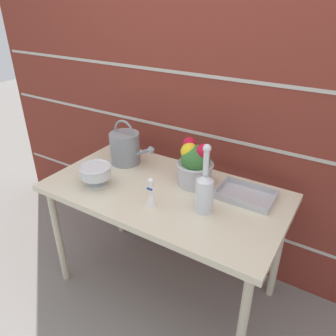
% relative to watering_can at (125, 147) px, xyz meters
% --- Properties ---
extents(ground_plane, '(12.00, 12.00, 0.00)m').
position_rel_watering_can_xyz_m(ground_plane, '(0.39, -0.15, -0.84)').
color(ground_plane, gray).
extents(brick_wall, '(3.60, 0.08, 2.20)m').
position_rel_watering_can_xyz_m(brick_wall, '(0.39, 0.32, 0.26)').
color(brick_wall, maroon).
rests_on(brick_wall, ground_plane).
extents(patio_table, '(1.33, 0.71, 0.74)m').
position_rel_watering_can_xyz_m(patio_table, '(0.39, -0.15, -0.17)').
color(patio_table, beige).
rests_on(patio_table, ground_plane).
extents(watering_can, '(0.33, 0.19, 0.29)m').
position_rel_watering_can_xyz_m(watering_can, '(0.00, 0.00, 0.00)').
color(watering_can, gray).
rests_on(watering_can, patio_table).
extents(crystal_pedestal_bowl, '(0.18, 0.18, 0.12)m').
position_rel_watering_can_xyz_m(crystal_pedestal_bowl, '(0.03, -0.31, -0.03)').
color(crystal_pedestal_bowl, silver).
rests_on(crystal_pedestal_bowl, patio_table).
extents(flower_planter, '(0.21, 0.21, 0.26)m').
position_rel_watering_can_xyz_m(flower_planter, '(0.50, -0.01, 0.02)').
color(flower_planter, '#BCBCC1').
rests_on(flower_planter, patio_table).
extents(glass_decanter, '(0.09, 0.09, 0.36)m').
position_rel_watering_can_xyz_m(glass_decanter, '(0.66, -0.21, 0.02)').
color(glass_decanter, silver).
rests_on(glass_decanter, patio_table).
extents(figurine_vase, '(0.06, 0.06, 0.16)m').
position_rel_watering_can_xyz_m(figurine_vase, '(0.41, -0.31, -0.04)').
color(figurine_vase, white).
rests_on(figurine_vase, patio_table).
extents(wire_tray, '(0.30, 0.20, 0.04)m').
position_rel_watering_can_xyz_m(wire_tray, '(0.79, 0.01, -0.09)').
color(wire_tray, '#B7B7BC').
rests_on(wire_tray, patio_table).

